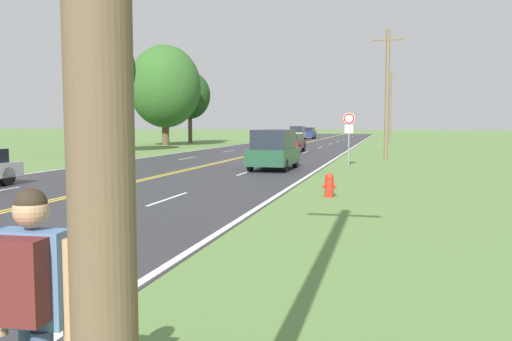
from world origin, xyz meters
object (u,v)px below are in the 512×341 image
Objects in this scene: hitchhiker_person at (30,293)px; car_red_sedan_mid_far at (272,137)px; car_champagne_suv_receding at (298,133)px; car_dark_green_van_approaching at (274,149)px; tree_behind_sign at (190,96)px; car_maroon_hatchback_mid_near at (291,142)px; traffic_sign at (349,126)px; tree_mid_treeline at (165,87)px; car_dark_blue_suv_distant at (309,133)px; tree_left_verge at (100,70)px; fire_hydrant at (329,185)px.

car_red_sedan_mid_far is (-10.34, 55.11, -0.30)m from hitchhiker_person.
car_dark_green_van_approaching is at bearing -174.31° from car_champagne_suv_receding.
tree_behind_sign is 23.51m from car_maroon_hatchback_mid_near.
traffic_sign is 30.85m from tree_mid_treeline.
tree_mid_treeline is at bearing 158.50° from car_dark_blue_suv_distant.
car_dark_blue_suv_distant is at bearing -173.76° from car_maroon_hatchback_mid_near.
traffic_sign is 0.68× the size of car_dark_green_van_approaching.
tree_left_verge is at bearing -87.31° from tree_behind_sign.
fire_hydrant is at bearing -59.62° from tree_mid_treeline.
traffic_sign is (-0.34, 12.35, 1.76)m from fire_hydrant.
hitchhiker_person is 25.91m from traffic_sign.
car_champagne_suv_receding reaches higher than fire_hydrant.
fire_hydrant is at bearing 22.89° from car_dark_green_van_approaching.
tree_behind_sign is 0.81× the size of tree_mid_treeline.
fire_hydrant is 0.15× the size of car_champagne_suv_receding.
car_dark_blue_suv_distant is (-4.14, 37.37, 0.11)m from car_maroon_hatchback_mid_near.
car_maroon_hatchback_mid_near is at bearing -174.25° from car_dark_blue_suv_distant.
tree_behind_sign is 7.93m from tree_mid_treeline.
hitchhiker_person is 13.57m from fire_hydrant.
traffic_sign is at bearing -48.39° from tree_mid_treeline.
car_dark_green_van_approaching is 0.97× the size of car_maroon_hatchback_mid_near.
fire_hydrant is 48.25m from tree_behind_sign.
tree_mid_treeline reaches higher than car_maroon_hatchback_mid_near.
tree_left_verge is at bearing 155.15° from car_red_sedan_mid_far.
car_champagne_suv_receding reaches higher than car_dark_blue_suv_distant.
car_dark_blue_suv_distant is at bearing 61.19° from tree_behind_sign.
tree_left_verge is 14.03m from tree_mid_treeline.
car_dark_green_van_approaching is at bearing -63.00° from tree_behind_sign.
tree_mid_treeline is 2.40× the size of car_dark_blue_suv_distant.
car_red_sedan_mid_far is at bearing 109.84° from traffic_sign.
tree_left_verge reaches higher than car_maroon_hatchback_mid_near.
fire_hydrant is (0.54, 13.54, -0.74)m from hitchhiker_person.
tree_mid_treeline is 2.10× the size of car_champagne_suv_receding.
car_champagne_suv_receding is at bearing 74.19° from tree_left_verge.
traffic_sign is at bearing -24.34° from tree_left_verge.
car_red_sedan_mid_far is (-10.88, 41.57, 0.45)m from fire_hydrant.
car_maroon_hatchback_mid_near is (15.14, -17.35, -4.72)m from tree_behind_sign.
hitchhiker_person is 0.43× the size of car_maroon_hatchback_mid_near.
car_champagne_suv_receding is at bearing -170.91° from car_dark_green_van_approaching.
car_dark_blue_suv_distant is at bearing 69.07° from tree_mid_treeline.
tree_behind_sign reaches higher than car_champagne_suv_receding.
tree_left_verge reaches higher than car_champagne_suv_receding.
tree_behind_sign is at bearing 123.85° from traffic_sign.
tree_behind_sign is 11.25m from car_red_sedan_mid_far.
tree_mid_treeline is (-0.70, 14.01, -0.36)m from tree_left_verge.
car_red_sedan_mid_far is at bearing 177.05° from car_dark_blue_suv_distant.
fire_hydrant is 0.07× the size of tree_mid_treeline.
car_red_sedan_mid_far reaches higher than car_maroon_hatchback_mid_near.
car_red_sedan_mid_far is 0.81× the size of car_champagne_suv_receding.
tree_mid_treeline reaches higher than tree_left_verge.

